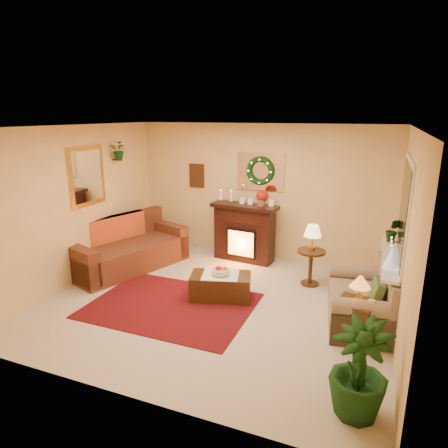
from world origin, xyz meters
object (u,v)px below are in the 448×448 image
at_px(fireplace, 244,233).
at_px(loveseat, 361,294).
at_px(end_table_square, 354,320).
at_px(side_table_round, 310,266).
at_px(coffee_table, 221,285).
at_px(sofa, 128,246).

height_order(fireplace, loveseat, fireplace).
bearing_deg(fireplace, end_table_square, -38.99).
distance_m(fireplace, end_table_square, 3.15).
xyz_separation_m(fireplace, end_table_square, (2.22, -2.21, -0.28)).
relative_size(side_table_round, coffee_table, 0.66).
distance_m(sofa, coffee_table, 2.13).
height_order(loveseat, side_table_round, loveseat).
xyz_separation_m(side_table_round, end_table_square, (0.82, -1.51, -0.06)).
distance_m(fireplace, loveseat, 2.84).
height_order(fireplace, side_table_round, fireplace).
distance_m(sofa, end_table_square, 4.19).
relative_size(side_table_round, end_table_square, 1.13).
xyz_separation_m(sofa, loveseat, (4.10, -0.50, -0.01)).
height_order(sofa, coffee_table, sofa).
height_order(side_table_round, coffee_table, side_table_round).
bearing_deg(fireplace, sofa, -140.85).
bearing_deg(loveseat, coffee_table, 172.37).
bearing_deg(sofa, side_table_round, 27.94).
relative_size(fireplace, side_table_round, 1.89).
distance_m(sofa, fireplace, 2.20).
bearing_deg(side_table_round, sofa, -171.23).
distance_m(loveseat, coffee_table, 2.06).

